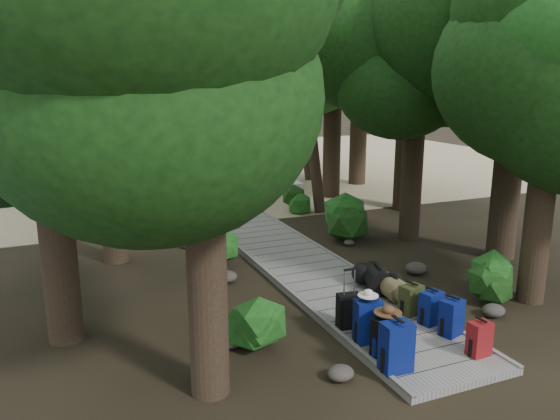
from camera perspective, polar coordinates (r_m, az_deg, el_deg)
name	(u,v)px	position (r m, az deg, el deg)	size (l,w,h in m)	color
ground	(313,276)	(12.30, 3.47, -6.88)	(120.00, 120.00, 0.00)	#2D2416
sand_beach	(167,170)	(27.15, -11.72, 4.15)	(40.00, 22.00, 0.02)	tan
boardwalk	(295,260)	(13.13, 1.53, -5.25)	(2.00, 12.00, 0.12)	gray
backpack_left_a	(396,344)	(8.30, 12.08, -13.58)	(0.44, 0.31, 0.83)	#050F65
backpack_left_b	(385,335)	(8.73, 10.88, -12.68)	(0.37, 0.26, 0.67)	black
backpack_left_c	(368,319)	(9.08, 9.18, -11.18)	(0.42, 0.30, 0.78)	#050F65
backpack_right_a	(480,337)	(9.12, 20.13, -12.35)	(0.34, 0.24, 0.60)	maroon
backpack_right_b	(452,316)	(9.64, 17.52, -10.47)	(0.38, 0.26, 0.68)	#050F65
backpack_right_c	(431,306)	(9.97, 15.53, -9.64)	(0.38, 0.27, 0.64)	#050F65
backpack_right_d	(411,298)	(10.28, 13.55, -8.94)	(0.39, 0.28, 0.60)	#303A1A
duffel_right_khaki	(392,287)	(10.92, 11.66, -7.93)	(0.44, 0.66, 0.44)	olive
duffel_right_black	(377,279)	(11.25, 10.12, -7.07)	(0.49, 0.78, 0.49)	black
suitcase_on_boardwalk	(348,311)	(9.54, 7.17, -10.40)	(0.39, 0.22, 0.61)	black
lone_suitcase_on_sand	(222,192)	(19.54, -6.08, 1.88)	(0.45, 0.26, 0.71)	black
hat_brown	(388,309)	(8.62, 11.24, -10.11)	(0.43, 0.43, 0.13)	#51351E
hat_white	(368,292)	(8.93, 9.20, -8.49)	(0.34, 0.34, 0.11)	silver
kayak	(118,196)	(20.50, -16.54, 1.40)	(0.72, 3.29, 0.33)	#B6180F
sun_lounger	(289,179)	(22.20, 0.97, 3.30)	(0.67, 2.09, 0.67)	silver
tree_right_a	(550,113)	(11.27, 26.42, 9.09)	(4.42, 4.42, 7.36)	black
tree_right_b	(519,57)	(13.97, 23.70, 14.44)	(5.35, 5.35, 9.55)	black
tree_right_c	(417,91)	(14.92, 14.10, 11.96)	(4.60, 4.60, 7.96)	black
tree_right_d	(413,40)	(18.54, 13.70, 16.84)	(5.98, 5.98, 10.96)	black
tree_right_e	(334,69)	(20.13, 5.62, 14.42)	(5.15, 5.15, 9.26)	black
tree_right_f	(361,61)	(22.84, 8.44, 15.14)	(5.60, 5.60, 10.00)	black
tree_left_a	(202,115)	(6.94, -8.19, 9.81)	(4.61, 4.61, 7.68)	black
tree_left_b	(43,94)	(9.19, -23.52, 11.03)	(4.50, 4.50, 8.11)	black
tree_left_c	(103,80)	(13.14, -17.98, 12.77)	(4.89, 4.89, 8.51)	black
tree_back_a	(135,73)	(25.10, -14.93, 13.67)	(5.26, 5.26, 9.11)	black
tree_back_b	(198,55)	(27.37, -8.58, 15.76)	(6.09, 6.09, 10.88)	black
tree_back_c	(259,76)	(28.24, -2.25, 13.85)	(4.97, 4.97, 8.95)	black
tree_back_d	(31,78)	(24.62, -24.60, 12.42)	(5.20, 5.20, 8.67)	black
palm_right_a	(322,81)	(17.84, 4.41, 13.25)	(4.95, 4.95, 8.43)	#0F3811
palm_right_b	(307,76)	(23.78, 2.82, 13.84)	(4.59, 4.59, 8.87)	#0F3811
palm_right_c	(250,93)	(23.74, -3.16, 12.10)	(4.67, 4.67, 7.43)	#0F3811
palm_left_a	(75,124)	(16.51, -20.62, 8.43)	(3.85, 3.85, 6.13)	#0F3811
rock_left_a	(341,373)	(8.33, 6.36, -16.57)	(0.40, 0.36, 0.22)	#4C473F
rock_left_b	(231,342)	(9.19, -5.18, -13.54)	(0.38, 0.34, 0.21)	#4C473F
rock_left_c	(227,277)	(11.90, -5.61, -6.97)	(0.46, 0.42, 0.25)	#4C473F
rock_left_d	(185,245)	(14.43, -9.86, -3.61)	(0.30, 0.27, 0.17)	#4C473F
rock_right_a	(494,310)	(10.97, 21.42, -9.75)	(0.43, 0.39, 0.24)	#4C473F
rock_right_b	(416,268)	(12.72, 14.03, -5.92)	(0.49, 0.44, 0.27)	#4C473F
rock_right_c	(349,243)	(14.53, 7.21, -3.41)	(0.29, 0.26, 0.16)	#4C473F
shrub_left_a	(262,323)	(8.94, -1.92, -11.68)	(1.04, 1.04, 0.94)	#154715
shrub_left_b	(222,252)	(12.88, -6.10, -4.35)	(0.77, 0.77, 0.69)	#154715
shrub_left_c	(135,214)	(15.72, -14.91, -0.45)	(1.36, 1.36, 1.23)	#154715
shrub_right_a	(492,283)	(11.33, 21.24, -7.17)	(1.01, 1.01, 0.91)	#154715
shrub_right_b	(349,216)	(15.09, 7.20, -0.59)	(1.41, 1.41, 1.27)	#154715
shrub_right_c	(294,202)	(17.83, 1.44, 0.87)	(0.86, 0.86, 0.77)	#154715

